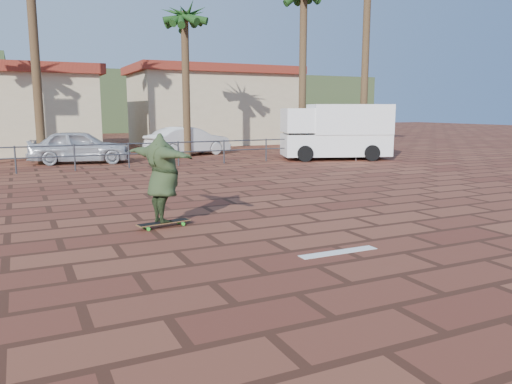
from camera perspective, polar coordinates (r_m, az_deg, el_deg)
ground at (r=8.89m, az=1.23°, el=-5.48°), size 120.00×120.00×0.00m
paint_stripe at (r=8.24m, az=9.41°, el=-6.80°), size 1.40×0.22×0.01m
guardrail at (r=20.11m, az=-14.36°, el=4.58°), size 24.06×0.06×1.00m
palm_center at (r=24.65m, az=-8.18°, el=18.89°), size 2.40×2.40×7.75m
building_east at (r=33.82m, az=-5.01°, el=9.86°), size 10.60×6.60×5.00m
hill_front at (r=57.80m, az=-21.95°, el=9.51°), size 70.00×18.00×6.00m
longboard at (r=9.96m, az=-10.49°, el=-3.49°), size 1.09×0.41×0.10m
skateboarder at (r=9.81m, az=-10.65°, el=1.57°), size 1.17×2.21×1.74m
campervan at (r=23.29m, az=9.16°, el=6.95°), size 5.20×3.47×2.50m
car_silver at (r=22.59m, az=-19.44°, el=4.92°), size 4.43×2.57×1.42m
car_white at (r=25.26m, az=-7.77°, el=5.79°), size 4.51×2.52×1.41m
street_sign at (r=22.83m, az=11.47°, el=7.43°), size 0.45×0.09×2.22m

